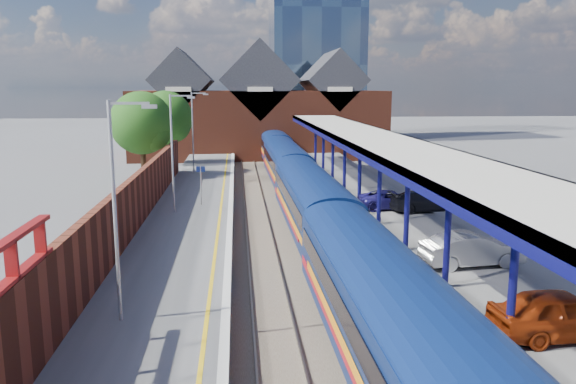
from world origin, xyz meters
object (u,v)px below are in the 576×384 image
train (296,176)px  parked_car_red (562,314)px  lamp_post_c (174,146)px  platform_sign (201,179)px  lamp_post_d (194,127)px  parked_car_silver (472,249)px  parked_car_dark (423,201)px  lamp_post_b (119,198)px  parked_car_blue (391,199)px

train → parked_car_red: 25.32m
lamp_post_c → platform_sign: bearing=55.7°
train → lamp_post_d: bearing=128.9°
parked_car_silver → parked_car_dark: bearing=-13.7°
lamp_post_c → parked_car_silver: bearing=-40.8°
parked_car_silver → lamp_post_b: bearing=102.4°
parked_car_silver → parked_car_blue: parked_car_silver is taller
platform_sign → lamp_post_c: bearing=-124.3°
lamp_post_b → lamp_post_d: bearing=90.0°
lamp_post_c → parked_car_dark: lamp_post_c is taller
train → parked_car_dark: size_ratio=15.65×
parked_car_red → parked_car_dark: size_ratio=1.03×
parked_car_red → parked_car_dark: 17.47m
lamp_post_d → parked_car_silver: lamp_post_d is taller
platform_sign → parked_car_dark: 13.88m
lamp_post_b → parked_car_silver: 14.50m
lamp_post_b → lamp_post_c: (0.00, 16.00, 0.00)m
lamp_post_b → parked_car_dark: lamp_post_b is taller
parked_car_blue → parked_car_dark: bearing=-122.0°
parked_car_blue → parked_car_silver: bearing=177.5°
lamp_post_d → parked_car_dark: size_ratio=1.66×
platform_sign → parked_car_dark: platform_sign is taller
lamp_post_d → parked_car_red: 37.08m
lamp_post_c → parked_car_dark: size_ratio=1.66×
parked_car_blue → lamp_post_d: bearing=35.3°
lamp_post_c → lamp_post_d: 16.00m
parked_car_silver → parked_car_red: bearing=172.8°
lamp_post_b → parked_car_blue: 20.86m
parked_car_red → parked_car_blue: (-0.11, 18.32, -0.17)m
parked_car_silver → parked_car_dark: (1.45, 10.48, -0.09)m
lamp_post_c → parked_car_blue: (13.14, -0.16, -3.42)m
train → platform_sign: platform_sign is taller
parked_car_red → parked_car_blue: 18.32m
lamp_post_b → lamp_post_c: 16.00m
parked_car_red → parked_car_blue: bearing=-2.2°
lamp_post_b → lamp_post_d: size_ratio=1.00×
lamp_post_c → parked_car_red: (13.24, -18.48, -3.25)m
lamp_post_c → parked_car_silver: size_ratio=1.65×
lamp_post_d → parked_car_red: size_ratio=1.62×
parked_car_red → parked_car_silver: 6.92m
train → lamp_post_c: lamp_post_c is taller
lamp_post_b → parked_car_red: (13.24, -2.48, -3.25)m
platform_sign → lamp_post_b: bearing=-94.3°
parked_car_red → parked_car_dark: (1.61, 17.40, -0.13)m
train → platform_sign: 7.79m
parked_car_silver → parked_car_blue: 11.41m
lamp_post_b → parked_car_blue: size_ratio=1.71×
lamp_post_c → platform_sign: 3.34m
lamp_post_d → parked_car_silver: 30.82m
lamp_post_b → platform_sign: (1.36, 18.00, -2.30)m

